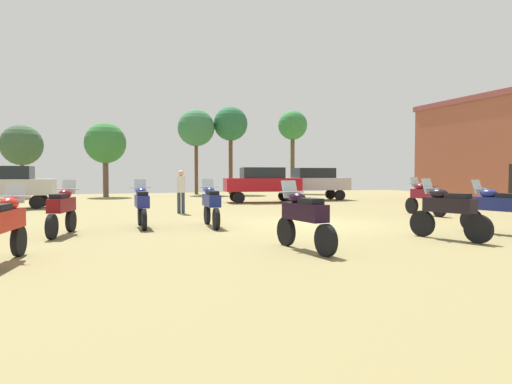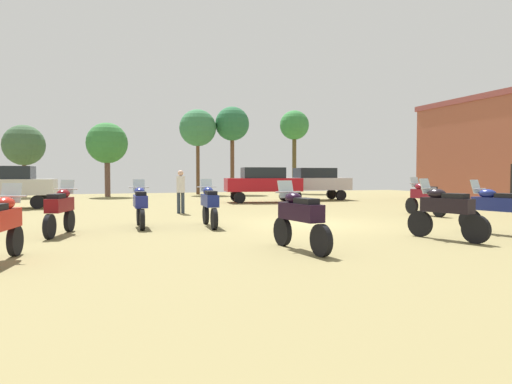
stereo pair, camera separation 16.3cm
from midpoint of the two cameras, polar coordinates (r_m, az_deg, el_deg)
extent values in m
cube|color=olive|center=(14.90, 6.21, -4.04)|extent=(44.00, 52.00, 0.02)
cylinder|color=black|center=(19.63, 18.77, -1.62)|extent=(0.13, 0.67, 0.66)
cylinder|color=black|center=(18.46, 21.85, -1.90)|extent=(0.13, 0.67, 0.66)
cube|color=maroon|center=(19.01, 20.28, -0.22)|extent=(0.38, 1.32, 0.36)
ellipsoid|color=maroon|center=(19.23, 19.71, 0.65)|extent=(0.33, 0.49, 0.24)
cube|color=black|center=(18.83, 20.76, 0.48)|extent=(0.31, 0.56, 0.12)
cube|color=silver|center=(19.47, 19.09, 1.21)|extent=(0.36, 0.16, 0.39)
cylinder|color=#B7B7BC|center=(19.40, 19.27, 1.02)|extent=(0.62, 0.05, 0.04)
cylinder|color=black|center=(14.92, -14.68, -2.85)|extent=(0.13, 0.63, 0.62)
cylinder|color=black|center=(13.44, -14.24, -3.40)|extent=(0.13, 0.63, 0.62)
cube|color=navy|center=(14.14, -14.49, -1.13)|extent=(0.39, 1.28, 0.36)
ellipsoid|color=navy|center=(14.41, -14.58, 0.05)|extent=(0.33, 0.49, 0.24)
cube|color=black|center=(13.91, -14.43, -0.19)|extent=(0.31, 0.57, 0.12)
cube|color=silver|center=(14.72, -14.68, 0.79)|extent=(0.36, 0.16, 0.39)
cylinder|color=#B7B7BC|center=(14.63, -14.65, 0.55)|extent=(0.62, 0.05, 0.04)
cylinder|color=black|center=(12.55, 19.83, -3.75)|extent=(0.31, 0.68, 0.68)
cylinder|color=black|center=(11.79, 25.84, -4.22)|extent=(0.31, 0.68, 0.68)
cube|color=black|center=(12.11, 22.78, -1.54)|extent=(0.70, 1.31, 0.36)
ellipsoid|color=black|center=(12.24, 21.66, -0.17)|extent=(0.44, 0.55, 0.24)
cube|color=black|center=(11.98, 23.70, -0.44)|extent=(0.45, 0.62, 0.12)
cube|color=silver|center=(12.41, 20.44, 0.71)|extent=(0.39, 0.25, 0.39)
cylinder|color=#B7B7BC|center=(12.36, 20.80, 0.42)|extent=(0.61, 0.21, 0.04)
cylinder|color=black|center=(14.20, 25.17, -3.23)|extent=(0.27, 0.65, 0.64)
cube|color=navy|center=(13.77, 28.02, -1.37)|extent=(0.67, 1.39, 0.36)
ellipsoid|color=navy|center=(13.90, 26.94, -0.16)|extent=(0.43, 0.54, 0.24)
cube|color=black|center=(13.65, 28.91, -0.40)|extent=(0.43, 0.62, 0.12)
cube|color=silver|center=(14.06, 25.76, 0.62)|extent=(0.39, 0.23, 0.39)
cylinder|color=#B7B7BC|center=(14.01, 26.11, 0.36)|extent=(0.61, 0.19, 0.04)
cylinder|color=black|center=(13.78, -22.56, -3.35)|extent=(0.28, 0.64, 0.63)
cylinder|color=black|center=(12.40, -24.65, -4.00)|extent=(0.28, 0.64, 0.63)
cube|color=maroon|center=(13.05, -23.59, -1.50)|extent=(0.68, 1.30, 0.36)
ellipsoid|color=maroon|center=(13.30, -23.21, -0.21)|extent=(0.43, 0.55, 0.24)
cube|color=black|center=(12.83, -23.92, -0.49)|extent=(0.44, 0.62, 0.12)
cube|color=silver|center=(13.59, -22.81, 0.60)|extent=(0.39, 0.24, 0.39)
cylinder|color=#B7B7BC|center=(13.50, -22.93, 0.33)|extent=(0.61, 0.20, 0.04)
cylinder|color=black|center=(14.77, -6.49, -2.82)|extent=(0.16, 0.64, 0.64)
cylinder|color=black|center=(13.27, -5.38, -3.39)|extent=(0.16, 0.64, 0.64)
cube|color=navy|center=(13.98, -5.97, -1.06)|extent=(0.45, 1.32, 0.36)
ellipsoid|color=navy|center=(14.25, -6.18, 0.13)|extent=(0.35, 0.50, 0.24)
cube|color=black|center=(13.74, -5.81, -0.11)|extent=(0.34, 0.58, 0.12)
cube|color=silver|center=(14.57, -6.41, 0.89)|extent=(0.37, 0.18, 0.39)
cylinder|color=#B7B7BC|center=(14.47, -6.34, 0.64)|extent=(0.62, 0.08, 0.04)
cylinder|color=black|center=(10.32, 3.35, -4.97)|extent=(0.19, 0.66, 0.65)
cylinder|color=black|center=(9.03, 8.26, -6.03)|extent=(0.19, 0.66, 0.65)
cube|color=black|center=(9.61, 5.65, -2.50)|extent=(0.51, 1.34, 0.36)
ellipsoid|color=black|center=(9.85, 4.74, -0.75)|extent=(0.37, 0.51, 0.24)
cube|color=black|center=(9.41, 6.40, -1.14)|extent=(0.36, 0.59, 0.12)
cube|color=silver|center=(10.12, 3.78, 0.36)|extent=(0.38, 0.19, 0.39)
cylinder|color=#B7B7BC|center=(10.04, 4.06, 0.00)|extent=(0.62, 0.11, 0.04)
cylinder|color=black|center=(10.19, -28.09, -5.43)|extent=(0.23, 0.63, 0.62)
cube|color=red|center=(9.42, -29.63, -3.07)|extent=(0.59, 1.33, 0.36)
ellipsoid|color=red|center=(9.68, -29.07, -1.27)|extent=(0.40, 0.53, 0.24)
cube|color=silver|center=(9.97, -28.46, -0.13)|extent=(0.38, 0.22, 0.39)
cylinder|color=#B7B7BC|center=(9.88, -28.64, -0.50)|extent=(0.62, 0.15, 0.04)
cylinder|color=black|center=(23.43, -26.05, -1.15)|extent=(0.65, 0.25, 0.64)
cylinder|color=black|center=(24.85, -25.55, -0.96)|extent=(0.65, 0.25, 0.64)
cube|color=#BAB8B3|center=(24.37, -29.22, 0.55)|extent=(4.38, 2.00, 0.75)
cube|color=black|center=(24.36, -29.25, 2.15)|extent=(2.44, 1.69, 0.61)
cylinder|color=black|center=(25.07, -2.35, -0.71)|extent=(0.67, 0.32, 0.64)
cylinder|color=black|center=(26.49, -2.82, -0.55)|extent=(0.67, 0.32, 0.64)
cylinder|color=black|center=(25.68, 4.12, -0.65)|extent=(0.67, 0.32, 0.64)
cylinder|color=black|center=(27.07, 3.32, -0.49)|extent=(0.67, 0.32, 0.64)
cube|color=#A01119|center=(26.01, 0.60, 0.93)|extent=(4.53, 2.44, 0.75)
cube|color=black|center=(26.00, 0.60, 2.43)|extent=(2.58, 1.93, 0.61)
cylinder|color=black|center=(27.37, 4.78, -0.47)|extent=(0.66, 0.28, 0.64)
cylinder|color=black|center=(28.73, 3.83, -0.33)|extent=(0.66, 0.28, 0.64)
cylinder|color=black|center=(28.47, 10.35, -0.39)|extent=(0.66, 0.28, 0.64)
cylinder|color=black|center=(29.78, 9.18, -0.27)|extent=(0.66, 0.28, 0.64)
cube|color=#B4ACB6|center=(28.53, 7.08, 1.03)|extent=(4.45, 2.19, 0.75)
cube|color=black|center=(28.52, 7.09, 2.39)|extent=(2.50, 1.80, 0.61)
cylinder|color=#2D3746|center=(18.92, -9.92, -1.38)|extent=(0.14, 0.14, 0.86)
cylinder|color=#2D3746|center=(18.91, -9.40, -1.38)|extent=(0.14, 0.14, 0.86)
cylinder|color=silver|center=(18.88, -9.67, 0.97)|extent=(0.41, 0.41, 0.68)
sphere|color=tan|center=(18.88, -9.68, 2.36)|extent=(0.23, 0.23, 0.23)
cylinder|color=brown|center=(34.24, -18.51, 2.11)|extent=(0.39, 0.39, 3.20)
sphere|color=#327536|center=(34.31, -18.56, 5.88)|extent=(2.91, 2.91, 2.91)
cylinder|color=brown|center=(35.79, -27.45, 1.83)|extent=(0.28, 0.28, 3.02)
sphere|color=#395838|center=(35.85, -27.52, 5.27)|extent=(2.84, 2.84, 2.84)
cylinder|color=brown|center=(36.45, -7.65, 3.35)|extent=(0.28, 0.28, 4.64)
sphere|color=#367547|center=(36.63, -7.67, 8.01)|extent=(2.92, 2.92, 2.92)
cylinder|color=#4F4324|center=(39.16, 4.50, 3.74)|extent=(0.35, 0.35, 5.26)
sphere|color=#327C3A|center=(39.37, 4.51, 8.39)|extent=(2.50, 2.50, 2.50)
cylinder|color=brown|center=(37.11, -3.33, 3.70)|extent=(0.32, 0.32, 5.10)
sphere|color=#27653C|center=(37.32, -3.34, 8.58)|extent=(2.76, 2.76, 2.76)
camera|label=1|loc=(0.08, -90.23, -0.01)|focal=31.79mm
camera|label=2|loc=(0.08, 89.77, 0.01)|focal=31.79mm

